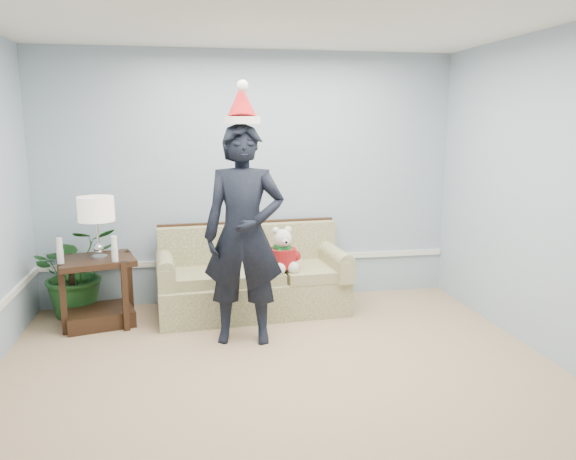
# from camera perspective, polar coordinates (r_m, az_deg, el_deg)

# --- Properties ---
(room_shell) EXTENTS (4.54, 5.04, 2.74)m
(room_shell) POSITION_cam_1_polar(r_m,az_deg,el_deg) (3.65, 0.63, 1.49)
(room_shell) COLOR tan
(room_shell) RESTS_ON ground
(wainscot_trim) EXTENTS (4.49, 4.99, 0.06)m
(wainscot_trim) POSITION_cam_1_polar(r_m,az_deg,el_deg) (4.97, -15.63, -7.06)
(wainscot_trim) COLOR white
(wainscot_trim) RESTS_ON room_shell
(sofa) EXTENTS (1.97, 0.95, 0.90)m
(sofa) POSITION_cam_1_polar(r_m,az_deg,el_deg) (5.90, -3.73, -5.18)
(sofa) COLOR #535F2D
(sofa) RESTS_ON room_shell
(side_table) EXTENTS (0.81, 0.73, 0.67)m
(side_table) POSITION_cam_1_polar(r_m,az_deg,el_deg) (5.81, -18.70, -6.62)
(side_table) COLOR #311A12
(side_table) RESTS_ON room_shell
(table_lamp) EXTENTS (0.34, 0.34, 0.60)m
(table_lamp) POSITION_cam_1_polar(r_m,az_deg,el_deg) (5.56, -18.91, 1.78)
(table_lamp) COLOR silver
(table_lamp) RESTS_ON side_table
(candle_pair) EXTENTS (0.54, 0.06, 0.24)m
(candle_pair) POSITION_cam_1_polar(r_m,az_deg,el_deg) (5.51, -19.71, -2.00)
(candle_pair) COLOR silver
(candle_pair) RESTS_ON side_table
(houseplant) EXTENTS (1.04, 0.98, 0.92)m
(houseplant) POSITION_cam_1_polar(r_m,az_deg,el_deg) (6.11, -20.69, -3.93)
(houseplant) COLOR #1F5120
(houseplant) RESTS_ON room_shell
(man) EXTENTS (0.78, 0.58, 1.95)m
(man) POSITION_cam_1_polar(r_m,az_deg,el_deg) (4.95, -4.50, -0.52)
(man) COLOR black
(man) RESTS_ON room_shell
(santa_hat) EXTENTS (0.34, 0.38, 0.37)m
(santa_hat) POSITION_cam_1_polar(r_m,az_deg,el_deg) (4.87, -4.72, 12.54)
(santa_hat) COLOR white
(santa_hat) RESTS_ON man
(teddy_bear) EXTENTS (0.33, 0.35, 0.46)m
(teddy_bear) POSITION_cam_1_polar(r_m,az_deg,el_deg) (5.65, -0.59, -2.55)
(teddy_bear) COLOR white
(teddy_bear) RESTS_ON sofa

